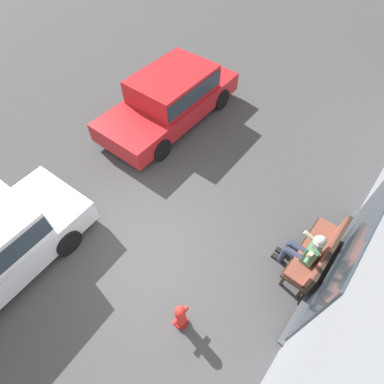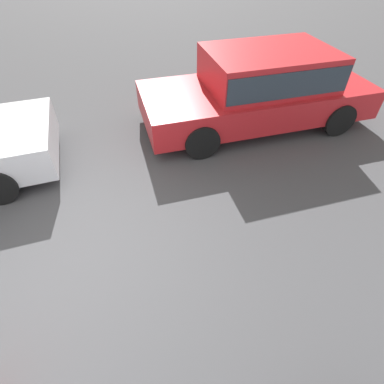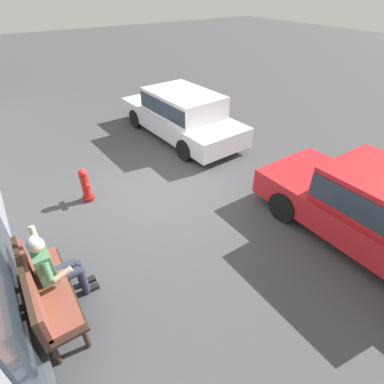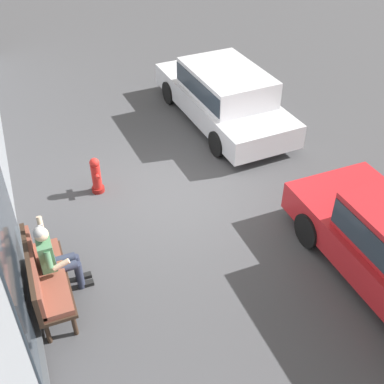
{
  "view_description": "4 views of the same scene",
  "coord_description": "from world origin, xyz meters",
  "px_view_note": "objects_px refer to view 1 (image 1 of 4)",
  "views": [
    {
      "loc": [
        1.66,
        2.6,
        5.99
      ],
      "look_at": [
        -1.17,
        0.29,
        1.17
      ],
      "focal_mm": 28.0,
      "sensor_mm": 36.0,
      "label": 1
    },
    {
      "loc": [
        -0.94,
        2.6,
        3.27
      ],
      "look_at": [
        -1.54,
        0.38,
        1.12
      ],
      "focal_mm": 28.0,
      "sensor_mm": 36.0,
      "label": 2
    },
    {
      "loc": [
        -5.26,
        2.6,
        4.16
      ],
      "look_at": [
        -1.43,
        0.06,
        0.88
      ],
      "focal_mm": 28.0,
      "sensor_mm": 36.0,
      "label": 3
    },
    {
      "loc": [
        -7.42,
        2.6,
        6.12
      ],
      "look_at": [
        -1.08,
        0.12,
        0.84
      ],
      "focal_mm": 45.0,
      "sensor_mm": 36.0,
      "label": 4
    }
  ],
  "objects_px": {
    "bench": "(319,252)",
    "person_on_phone": "(306,251)",
    "fire_hydrant": "(181,317)",
    "parked_car_near": "(171,96)"
  },
  "relations": [
    {
      "from": "bench",
      "to": "person_on_phone",
      "type": "relative_size",
      "value": 1.22
    },
    {
      "from": "bench",
      "to": "fire_hydrant",
      "type": "relative_size",
      "value": 2.06
    },
    {
      "from": "person_on_phone",
      "to": "bench",
      "type": "bearing_deg",
      "value": 134.14
    },
    {
      "from": "fire_hydrant",
      "to": "person_on_phone",
      "type": "bearing_deg",
      "value": 154.22
    },
    {
      "from": "person_on_phone",
      "to": "parked_car_near",
      "type": "bearing_deg",
      "value": -111.09
    },
    {
      "from": "person_on_phone",
      "to": "parked_car_near",
      "type": "xyz_separation_m",
      "value": [
        -2.02,
        -5.24,
        0.06
      ]
    },
    {
      "from": "bench",
      "to": "fire_hydrant",
      "type": "bearing_deg",
      "value": -27.89
    },
    {
      "from": "person_on_phone",
      "to": "parked_car_near",
      "type": "relative_size",
      "value": 0.3
    },
    {
      "from": "fire_hydrant",
      "to": "parked_car_near",
      "type": "bearing_deg",
      "value": -137.05
    },
    {
      "from": "person_on_phone",
      "to": "fire_hydrant",
      "type": "distance_m",
      "value": 2.66
    }
  ]
}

